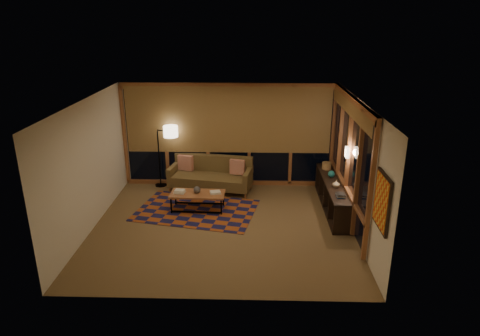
{
  "coord_description": "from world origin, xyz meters",
  "views": [
    {
      "loc": [
        0.62,
        -8.2,
        4.28
      ],
      "look_at": [
        0.35,
        0.65,
        1.1
      ],
      "focal_mm": 32.0,
      "sensor_mm": 36.0,
      "label": 1
    }
  ],
  "objects_px": {
    "sofa": "(210,175)",
    "bookshelf": "(332,195)",
    "floor_lamp": "(159,156)",
    "coffee_table": "(198,201)"
  },
  "relations": [
    {
      "from": "floor_lamp",
      "to": "bookshelf",
      "type": "height_order",
      "value": "floor_lamp"
    },
    {
      "from": "coffee_table",
      "to": "floor_lamp",
      "type": "relative_size",
      "value": 0.75
    },
    {
      "from": "sofa",
      "to": "bookshelf",
      "type": "height_order",
      "value": "sofa"
    },
    {
      "from": "sofa",
      "to": "floor_lamp",
      "type": "bearing_deg",
      "value": 178.22
    },
    {
      "from": "coffee_table",
      "to": "bookshelf",
      "type": "relative_size",
      "value": 0.47
    },
    {
      "from": "coffee_table",
      "to": "bookshelf",
      "type": "xyz_separation_m",
      "value": [
        3.12,
        0.17,
        0.12
      ]
    },
    {
      "from": "coffee_table",
      "to": "bookshelf",
      "type": "height_order",
      "value": "bookshelf"
    },
    {
      "from": "coffee_table",
      "to": "bookshelf",
      "type": "bearing_deg",
      "value": 5.38
    },
    {
      "from": "sofa",
      "to": "coffee_table",
      "type": "distance_m",
      "value": 1.21
    },
    {
      "from": "sofa",
      "to": "floor_lamp",
      "type": "xyz_separation_m",
      "value": [
        -1.36,
        0.29,
        0.41
      ]
    }
  ]
}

